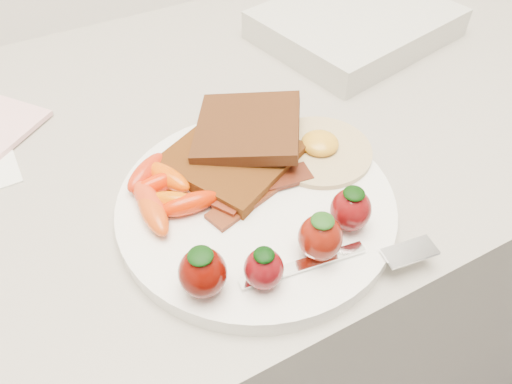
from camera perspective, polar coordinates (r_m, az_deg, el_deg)
name	(u,v)px	position (r m, az deg, el deg)	size (l,w,h in m)	color
counter	(221,317)	(0.95, -4.05, -14.11)	(2.00, 0.60, 0.90)	gray
plate	(256,205)	(0.49, 0.00, -1.55)	(0.27, 0.27, 0.02)	white
toast_lower	(232,157)	(0.52, -2.80, 3.96)	(0.11, 0.11, 0.01)	#3C280C
toast_upper	(248,128)	(0.53, -0.95, 7.37)	(0.11, 0.11, 0.01)	#331A08
fried_egg	(319,149)	(0.53, 7.26, 4.93)	(0.13, 0.13, 0.02)	beige
bacon_strips	(255,186)	(0.49, -0.11, 0.70)	(0.12, 0.08, 0.01)	#381306
baby_carrots	(162,193)	(0.48, -10.72, -0.14)	(0.08, 0.11, 0.02)	red
strawberries	(285,245)	(0.42, 3.33, -6.07)	(0.18, 0.05, 0.05)	#500701
fork	(352,259)	(0.44, 10.95, -7.51)	(0.17, 0.06, 0.00)	white
appliance	(356,24)	(0.77, 11.31, 18.35)	(0.26, 0.21, 0.04)	beige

